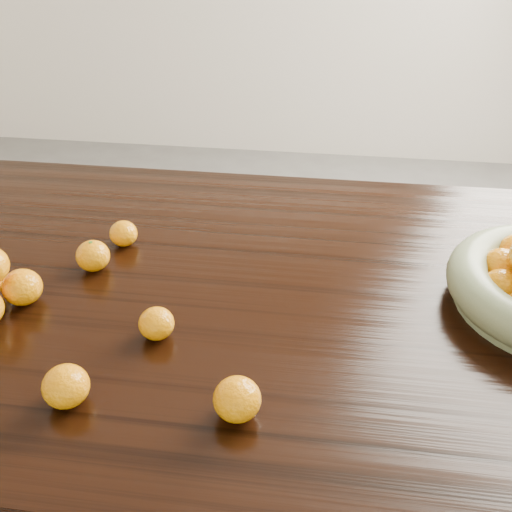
# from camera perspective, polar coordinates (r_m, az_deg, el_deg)

# --- Properties ---
(dining_table) EXTENTS (2.00, 1.00, 0.75)m
(dining_table) POSITION_cam_1_polar(r_m,az_deg,el_deg) (1.13, 1.40, -6.78)
(dining_table) COLOR black
(dining_table) RESTS_ON ground
(loose_orange_0) EXTENTS (0.07, 0.07, 0.06)m
(loose_orange_0) POSITION_cam_1_polar(r_m,az_deg,el_deg) (1.16, -15.99, 0.02)
(loose_orange_0) COLOR #F69B07
(loose_orange_0) RESTS_ON dining_table
(loose_orange_1) EXTENTS (0.06, 0.06, 0.06)m
(loose_orange_1) POSITION_cam_1_polar(r_m,az_deg,el_deg) (0.96, -9.92, -6.66)
(loose_orange_1) COLOR #F69B07
(loose_orange_1) RESTS_ON dining_table
(loose_orange_2) EXTENTS (0.07, 0.07, 0.06)m
(loose_orange_2) POSITION_cam_1_polar(r_m,az_deg,el_deg) (0.82, -1.90, -14.12)
(loose_orange_2) COLOR #F69B07
(loose_orange_2) RESTS_ON dining_table
(loose_orange_3) EXTENTS (0.06, 0.06, 0.05)m
(loose_orange_3) POSITION_cam_1_polar(r_m,az_deg,el_deg) (1.23, -13.11, 2.21)
(loose_orange_3) COLOR #F69B07
(loose_orange_3) RESTS_ON dining_table
(loose_orange_4) EXTENTS (0.07, 0.07, 0.06)m
(loose_orange_4) POSITION_cam_1_polar(r_m,az_deg,el_deg) (0.88, -18.47, -12.25)
(loose_orange_4) COLOR #F69B07
(loose_orange_4) RESTS_ON dining_table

